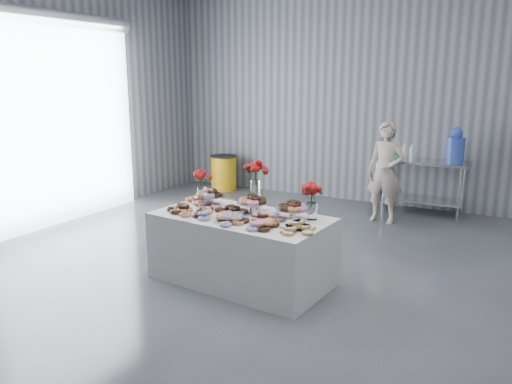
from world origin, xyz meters
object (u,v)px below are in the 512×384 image
water_jug (455,147)px  display_table (241,249)px  prep_table (420,177)px  trash_barrel (224,173)px  person (386,172)px

water_jug → display_table: bearing=-113.4°
prep_table → trash_barrel: bearing=-179.6°
display_table → person: size_ratio=1.21×
display_table → prep_table: 4.00m
display_table → person: 3.20m
trash_barrel → water_jug: bearing=0.4°
display_table → person: (0.77, 3.08, 0.41)m
prep_table → water_jug: water_jug is taller
person → trash_barrel: 3.50m
display_table → trash_barrel: (-2.63, 3.79, -0.03)m
prep_table → display_table: bearing=-106.8°
person → trash_barrel: (-3.40, 0.72, -0.44)m
water_jug → trash_barrel: size_ratio=0.80×
prep_table → water_jug: bearing=-0.0°
display_table → trash_barrel: 4.62m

